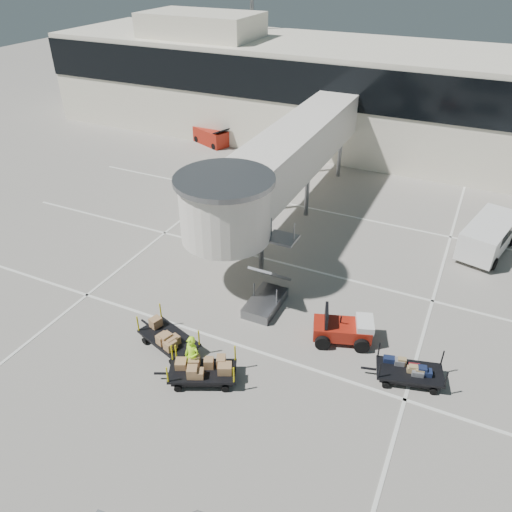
% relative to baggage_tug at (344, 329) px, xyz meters
% --- Properties ---
extents(ground, '(140.00, 140.00, 0.00)m').
position_rel_baggage_tug_xyz_m(ground, '(-2.75, -4.34, -0.62)').
color(ground, '#A39D91').
rests_on(ground, ground).
extents(lane_markings, '(40.00, 30.00, 0.02)m').
position_rel_baggage_tug_xyz_m(lane_markings, '(-3.42, 5.00, -0.61)').
color(lane_markings, silver).
rests_on(lane_markings, ground).
extents(terminal, '(64.00, 12.11, 15.20)m').
position_rel_baggage_tug_xyz_m(terminal, '(-3.11, 25.60, 3.49)').
color(terminal, silver).
rests_on(terminal, ground).
extents(jet_bridge, '(5.70, 20.40, 6.03)m').
position_rel_baggage_tug_xyz_m(jet_bridge, '(-6.72, 7.93, 3.67)').
color(jet_bridge, silver).
rests_on(jet_bridge, ground).
extents(baggage_tug, '(2.85, 2.32, 1.70)m').
position_rel_baggage_tug_xyz_m(baggage_tug, '(0.00, 0.00, 0.00)').
color(baggage_tug, maroon).
rests_on(baggage_tug, ground).
extents(suitcase_cart, '(3.33, 1.95, 1.28)m').
position_rel_baggage_tug_xyz_m(suitcase_cart, '(3.07, -1.21, -0.15)').
color(suitcase_cart, black).
rests_on(suitcase_cart, ground).
extents(box_cart_near, '(3.34, 2.38, 1.31)m').
position_rel_baggage_tug_xyz_m(box_cart_near, '(-4.38, -4.79, -0.11)').
color(box_cart_near, black).
rests_on(box_cart_near, ground).
extents(box_cart_far, '(3.48, 2.18, 1.34)m').
position_rel_baggage_tug_xyz_m(box_cart_far, '(-6.79, -3.68, -0.08)').
color(box_cart_far, black).
rests_on(box_cart_far, ground).
extents(ground_worker, '(0.75, 0.53, 1.92)m').
position_rel_baggage_tug_xyz_m(ground_worker, '(-5.02, -4.64, 0.34)').
color(ground_worker, '#B4FF1A').
rests_on(ground_worker, ground).
extents(minivan, '(3.10, 5.24, 1.86)m').
position_rel_baggage_tug_xyz_m(minivan, '(5.24, 10.99, 0.50)').
color(minivan, silver).
rests_on(minivan, ground).
extents(belt_loader, '(3.88, 2.65, 1.75)m').
position_rel_baggage_tug_xyz_m(belt_loader, '(-17.97, 19.65, 0.05)').
color(belt_loader, maroon).
rests_on(belt_loader, ground).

